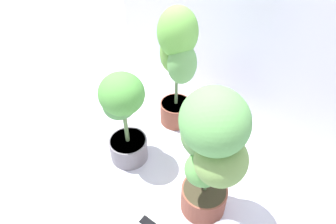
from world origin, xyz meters
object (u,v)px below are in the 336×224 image
at_px(potted_plant_back_left, 177,60).
at_px(cell_phone, 149,224).
at_px(nutrient_bottle, 222,162).
at_px(potted_plant_front_left, 123,113).
at_px(potted_plant_front_right, 211,149).

bearing_deg(potted_plant_back_left, cell_phone, -54.29).
xyz_separation_m(cell_phone, nutrient_bottle, (0.04, 0.62, 0.09)).
distance_m(potted_plant_back_left, cell_phone, 1.08).
bearing_deg(potted_plant_front_left, potted_plant_back_left, 92.84).
height_order(potted_plant_front_right, cell_phone, potted_plant_front_right).
height_order(potted_plant_front_left, nutrient_bottle, potted_plant_front_left).
bearing_deg(cell_phone, potted_plant_front_right, 146.81).
relative_size(potted_plant_back_left, nutrient_bottle, 4.74).
relative_size(potted_plant_back_left, potted_plant_front_right, 1.08).
relative_size(cell_phone, nutrient_bottle, 0.76).
bearing_deg(nutrient_bottle, potted_plant_back_left, 167.07).
bearing_deg(potted_plant_back_left, nutrient_bottle, -12.93).
relative_size(potted_plant_back_left, potted_plant_front_left, 1.36).
relative_size(potted_plant_front_left, nutrient_bottle, 3.49).
bearing_deg(nutrient_bottle, cell_phone, -93.76).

